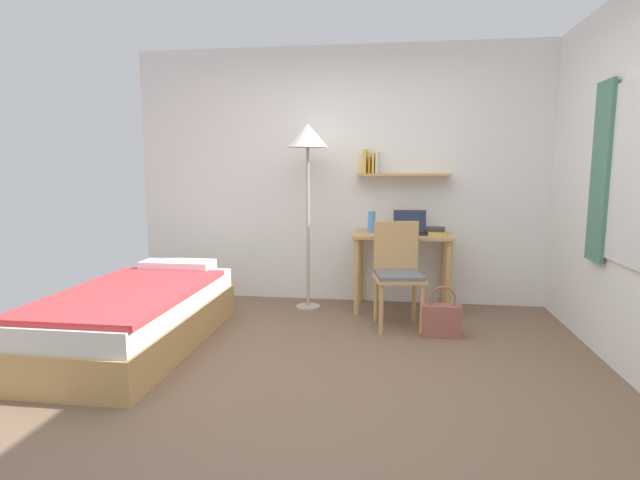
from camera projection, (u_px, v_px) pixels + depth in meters
ground_plane at (320, 376)px, 3.35m from camera, size 5.28×5.28×0.00m
wall_back at (348, 176)px, 5.15m from camera, size 4.40×0.27×2.60m
bed at (138, 316)px, 3.90m from camera, size 0.94×1.97×0.54m
desk at (402, 249)px, 4.85m from camera, size 0.94×0.56×0.76m
desk_chair at (398, 270)px, 4.38m from camera, size 0.47×0.48×0.92m
standing_lamp at (308, 147)px, 4.77m from camera, size 0.39×0.39×1.80m
laptop at (410, 228)px, 4.82m from camera, size 0.32×0.24×0.22m
water_bottle at (372, 222)px, 4.91m from camera, size 0.07×0.07×0.21m
book_stack at (436, 231)px, 4.81m from camera, size 0.21×0.25×0.06m
handbag at (442, 319)px, 4.13m from camera, size 0.31×0.13×0.43m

